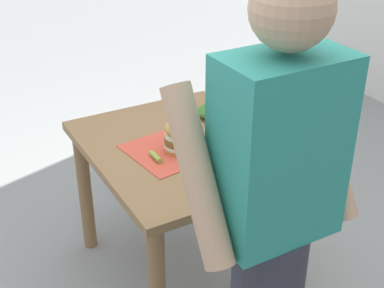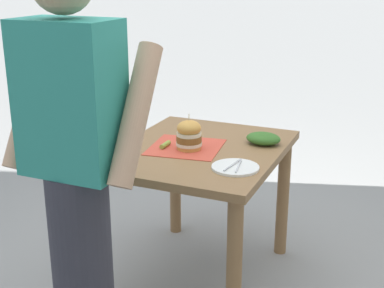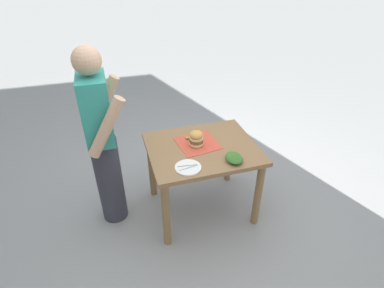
{
  "view_description": "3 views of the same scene",
  "coord_description": "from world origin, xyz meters",
  "px_view_note": "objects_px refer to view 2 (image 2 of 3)",
  "views": [
    {
      "loc": [
        1.0,
        1.89,
        1.91
      ],
      "look_at": [
        0.0,
        0.1,
        0.8
      ],
      "focal_mm": 50.0,
      "sensor_mm": 36.0,
      "label": 1
    },
    {
      "loc": [
        -0.99,
        2.4,
        1.62
      ],
      "look_at": [
        0.0,
        0.1,
        0.8
      ],
      "focal_mm": 50.0,
      "sensor_mm": 36.0,
      "label": 2
    },
    {
      "loc": [
        -2.15,
        0.75,
        2.25
      ],
      "look_at": [
        0.0,
        0.1,
        0.8
      ],
      "focal_mm": 28.0,
      "sensor_mm": 36.0,
      "label": 3
    }
  ],
  "objects_px": {
    "side_plate_with_forks": "(235,167)",
    "diner_across_table": "(77,175)",
    "side_salad": "(263,138)",
    "sandwich": "(189,135)",
    "pickle_spear": "(165,145)",
    "patio_table": "(200,172)"
  },
  "relations": [
    {
      "from": "side_plate_with_forks",
      "to": "diner_across_table",
      "type": "height_order",
      "value": "diner_across_table"
    },
    {
      "from": "side_plate_with_forks",
      "to": "side_salad",
      "type": "xyz_separation_m",
      "value": [
        -0.02,
        -0.4,
        0.02
      ]
    },
    {
      "from": "diner_across_table",
      "to": "sandwich",
      "type": "bearing_deg",
      "value": -97.45
    },
    {
      "from": "sandwich",
      "to": "pickle_spear",
      "type": "bearing_deg",
      "value": 9.64
    },
    {
      "from": "patio_table",
      "to": "sandwich",
      "type": "xyz_separation_m",
      "value": [
        0.04,
        0.05,
        0.21
      ]
    },
    {
      "from": "patio_table",
      "to": "sandwich",
      "type": "relative_size",
      "value": 5.36
    },
    {
      "from": "pickle_spear",
      "to": "diner_across_table",
      "type": "bearing_deg",
      "value": 91.31
    },
    {
      "from": "sandwich",
      "to": "side_salad",
      "type": "xyz_separation_m",
      "value": [
        -0.32,
        -0.23,
        -0.05
      ]
    },
    {
      "from": "patio_table",
      "to": "side_salad",
      "type": "relative_size",
      "value": 5.49
    },
    {
      "from": "diner_across_table",
      "to": "pickle_spear",
      "type": "bearing_deg",
      "value": -88.69
    },
    {
      "from": "patio_table",
      "to": "side_salad",
      "type": "height_order",
      "value": "side_salad"
    },
    {
      "from": "patio_table",
      "to": "pickle_spear",
      "type": "bearing_deg",
      "value": 23.14
    },
    {
      "from": "patio_table",
      "to": "side_plate_with_forks",
      "type": "height_order",
      "value": "side_plate_with_forks"
    },
    {
      "from": "pickle_spear",
      "to": "side_plate_with_forks",
      "type": "bearing_deg",
      "value": 161.33
    },
    {
      "from": "pickle_spear",
      "to": "side_salad",
      "type": "relative_size",
      "value": 0.48
    },
    {
      "from": "sandwich",
      "to": "side_salad",
      "type": "height_order",
      "value": "sandwich"
    },
    {
      "from": "sandwich",
      "to": "pickle_spear",
      "type": "xyz_separation_m",
      "value": [
        0.12,
        0.02,
        -0.06
      ]
    },
    {
      "from": "side_salad",
      "to": "diner_across_table",
      "type": "xyz_separation_m",
      "value": [
        0.43,
        1.04,
        0.11
      ]
    },
    {
      "from": "sandwich",
      "to": "side_plate_with_forks",
      "type": "height_order",
      "value": "sandwich"
    },
    {
      "from": "patio_table",
      "to": "pickle_spear",
      "type": "xyz_separation_m",
      "value": [
        0.16,
        0.07,
        0.15
      ]
    },
    {
      "from": "side_plate_with_forks",
      "to": "side_salad",
      "type": "relative_size",
      "value": 1.22
    },
    {
      "from": "side_plate_with_forks",
      "to": "side_salad",
      "type": "height_order",
      "value": "side_salad"
    }
  ]
}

